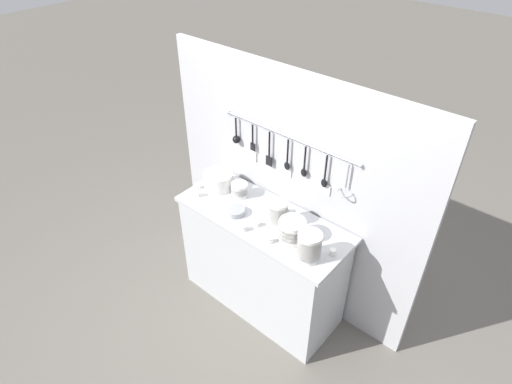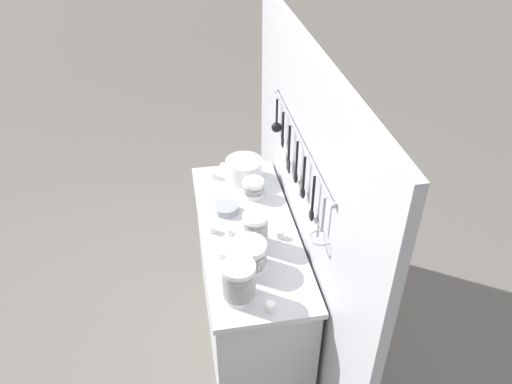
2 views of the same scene
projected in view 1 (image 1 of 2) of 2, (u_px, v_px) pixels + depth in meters
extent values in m
plane|color=#666059|center=(261.00, 299.00, 3.35)|extent=(20.00, 20.00, 0.00)
cube|color=#B7BABC|center=(262.00, 219.00, 2.85)|extent=(1.22, 0.49, 0.03)
cube|color=#B7BABC|center=(262.00, 263.00, 3.11)|extent=(1.17, 0.47, 0.81)
cube|color=#B2B2B7|center=(288.00, 192.00, 2.98)|extent=(2.02, 0.04, 1.78)
cylinder|color=#93969E|center=(288.00, 137.00, 2.69)|extent=(1.03, 0.01, 0.01)
sphere|color=#93969E|center=(229.00, 112.00, 2.96)|extent=(0.02, 0.02, 0.02)
sphere|color=#93969E|center=(361.00, 166.00, 2.42)|extent=(0.02, 0.02, 0.02)
cylinder|color=black|center=(236.00, 128.00, 2.96)|extent=(0.01, 0.01, 0.15)
sphere|color=black|center=(236.00, 139.00, 3.02)|extent=(0.06, 0.06, 0.06)
cylinder|color=#93969E|center=(237.00, 117.00, 2.92)|extent=(0.01, 0.01, 0.02)
cylinder|color=black|center=(253.00, 134.00, 2.88)|extent=(0.01, 0.01, 0.14)
cube|color=black|center=(253.00, 147.00, 2.94)|extent=(0.04, 0.01, 0.06)
cylinder|color=#93969E|center=(254.00, 124.00, 2.84)|extent=(0.01, 0.01, 0.02)
cylinder|color=black|center=(269.00, 145.00, 2.82)|extent=(0.01, 0.01, 0.19)
cube|color=black|center=(269.00, 161.00, 2.90)|extent=(0.05, 0.01, 0.07)
cylinder|color=#93969E|center=(271.00, 130.00, 2.77)|extent=(0.01, 0.01, 0.02)
cylinder|color=black|center=(288.00, 151.00, 2.74)|extent=(0.01, 0.01, 0.17)
ellipsoid|color=black|center=(287.00, 166.00, 2.80)|extent=(0.04, 0.02, 0.06)
cylinder|color=#93969E|center=(289.00, 138.00, 2.69)|extent=(0.01, 0.01, 0.02)
cylinder|color=black|center=(305.00, 158.00, 2.66)|extent=(0.01, 0.01, 0.17)
ellipsoid|color=black|center=(304.00, 173.00, 2.73)|extent=(0.04, 0.02, 0.06)
cylinder|color=#93969E|center=(307.00, 145.00, 2.62)|extent=(0.01, 0.01, 0.02)
cylinder|color=black|center=(326.00, 168.00, 2.59)|extent=(0.01, 0.01, 0.18)
ellipsoid|color=black|center=(324.00, 183.00, 2.65)|extent=(0.04, 0.02, 0.06)
cylinder|color=#93969E|center=(329.00, 154.00, 2.54)|extent=(0.01, 0.01, 0.02)
cylinder|color=#93969E|center=(347.00, 176.00, 2.51)|extent=(0.01, 0.01, 0.16)
torus|color=#93969E|center=(345.00, 193.00, 2.58)|extent=(0.10, 0.10, 0.01)
cylinder|color=#93969E|center=(350.00, 163.00, 2.46)|extent=(0.01, 0.01, 0.02)
cube|color=white|center=(253.00, 156.00, 3.02)|extent=(0.07, 0.01, 0.07)
cube|color=white|center=(287.00, 172.00, 2.86)|extent=(0.07, 0.01, 0.07)
cube|color=white|center=(325.00, 189.00, 2.70)|extent=(0.07, 0.01, 0.07)
cylinder|color=white|center=(292.00, 235.00, 2.66)|extent=(0.17, 0.17, 0.05)
cylinder|color=white|center=(292.00, 232.00, 2.64)|extent=(0.17, 0.17, 0.05)
cylinder|color=white|center=(292.00, 228.00, 2.63)|extent=(0.17, 0.17, 0.05)
cylinder|color=white|center=(292.00, 225.00, 2.61)|extent=(0.17, 0.17, 0.05)
cylinder|color=white|center=(240.00, 193.00, 3.02)|extent=(0.12, 0.12, 0.05)
cylinder|color=white|center=(239.00, 190.00, 3.00)|extent=(0.12, 0.12, 0.05)
cylinder|color=white|center=(239.00, 187.00, 2.99)|extent=(0.12, 0.12, 0.05)
cylinder|color=white|center=(278.00, 220.00, 2.78)|extent=(0.12, 0.12, 0.05)
cylinder|color=white|center=(278.00, 217.00, 2.76)|extent=(0.12, 0.12, 0.05)
cylinder|color=white|center=(278.00, 214.00, 2.75)|extent=(0.12, 0.12, 0.05)
cylinder|color=white|center=(278.00, 211.00, 2.73)|extent=(0.12, 0.12, 0.05)
cylinder|color=white|center=(279.00, 208.00, 2.72)|extent=(0.12, 0.12, 0.05)
cylinder|color=white|center=(279.00, 205.00, 2.70)|extent=(0.12, 0.12, 0.05)
cylinder|color=white|center=(308.00, 255.00, 2.53)|extent=(0.14, 0.14, 0.04)
cylinder|color=white|center=(309.00, 252.00, 2.52)|extent=(0.14, 0.14, 0.04)
cylinder|color=white|center=(309.00, 249.00, 2.50)|extent=(0.14, 0.14, 0.04)
cylinder|color=white|center=(309.00, 246.00, 2.49)|extent=(0.14, 0.14, 0.04)
cylinder|color=white|center=(309.00, 243.00, 2.47)|extent=(0.14, 0.14, 0.04)
cylinder|color=white|center=(310.00, 240.00, 2.46)|extent=(0.14, 0.14, 0.04)
cylinder|color=white|center=(310.00, 237.00, 2.45)|extent=(0.14, 0.14, 0.04)
cylinder|color=white|center=(219.00, 186.00, 3.11)|extent=(0.21, 0.21, 0.01)
cylinder|color=white|center=(219.00, 186.00, 3.11)|extent=(0.21, 0.21, 0.01)
cylinder|color=white|center=(219.00, 185.00, 3.10)|extent=(0.21, 0.21, 0.01)
cylinder|color=white|center=(219.00, 184.00, 3.10)|extent=(0.21, 0.21, 0.01)
cylinder|color=white|center=(219.00, 183.00, 3.09)|extent=(0.21, 0.21, 0.01)
cylinder|color=white|center=(219.00, 182.00, 3.09)|extent=(0.21, 0.21, 0.01)
cylinder|color=white|center=(218.00, 181.00, 3.08)|extent=(0.21, 0.21, 0.01)
cylinder|color=white|center=(218.00, 180.00, 3.08)|extent=(0.21, 0.21, 0.01)
cylinder|color=white|center=(218.00, 179.00, 3.07)|extent=(0.21, 0.21, 0.01)
cylinder|color=white|center=(218.00, 178.00, 3.07)|extent=(0.21, 0.21, 0.01)
cylinder|color=white|center=(218.00, 177.00, 3.06)|extent=(0.21, 0.21, 0.01)
cylinder|color=white|center=(218.00, 176.00, 3.06)|extent=(0.21, 0.21, 0.01)
cylinder|color=white|center=(218.00, 175.00, 3.05)|extent=(0.21, 0.21, 0.01)
cylinder|color=white|center=(218.00, 174.00, 3.04)|extent=(0.21, 0.21, 0.01)
cylinder|color=#93969E|center=(236.00, 211.00, 2.86)|extent=(0.13, 0.13, 0.04)
cylinder|color=white|center=(244.00, 228.00, 2.73)|extent=(0.04, 0.04, 0.04)
cylinder|color=white|center=(257.00, 224.00, 2.76)|extent=(0.04, 0.04, 0.04)
cylinder|color=white|center=(198.00, 186.00, 3.09)|extent=(0.04, 0.04, 0.04)
cylinder|color=white|center=(199.00, 194.00, 3.02)|extent=(0.04, 0.04, 0.04)
cylinder|color=white|center=(270.00, 240.00, 2.64)|extent=(0.04, 0.04, 0.04)
cylinder|color=white|center=(333.00, 252.00, 2.55)|extent=(0.04, 0.04, 0.04)
cylinder|color=white|center=(287.00, 210.00, 2.87)|extent=(0.04, 0.04, 0.04)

